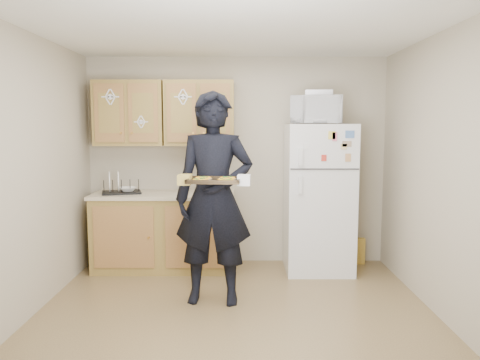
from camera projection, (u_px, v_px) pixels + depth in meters
The scene contains 23 objects.
floor at pixel (235, 320), 4.07m from camera, with size 3.60×3.60×0.00m, color brown.
ceiling at pixel (234, 24), 3.79m from camera, with size 3.60×3.60×0.00m, color white.
wall_back at pixel (237, 161), 5.72m from camera, with size 3.60×0.04×2.50m, color #AFA48D.
wall_front at pixel (229, 220), 2.14m from camera, with size 3.60×0.04×2.50m, color #AFA48D.
wall_left at pixel (21, 177), 3.93m from camera, with size 0.04×3.60×2.50m, color #AFA48D.
wall_right at pixel (449, 177), 3.93m from camera, with size 0.04×3.60×2.50m, color #AFA48D.
refrigerator at pixel (318, 198), 5.39m from camera, with size 0.75×0.70×1.70m, color white.
base_cabinet at pixel (164, 233), 5.50m from camera, with size 1.60×0.60×0.86m, color olive.
countertop at pixel (163, 195), 5.44m from camera, with size 1.64×0.64×0.04m, color beige.
upper_cab_left at pixel (130, 113), 5.47m from camera, with size 0.80×0.33×0.75m, color olive.
upper_cab_right at pixel (200, 113), 5.47m from camera, with size 0.80×0.33×0.75m, color olive.
cereal_box at pixel (356, 251), 5.71m from camera, with size 0.20×0.07×0.32m, color #F2DD55.
person at pixel (214, 198), 4.39m from camera, with size 0.73×0.48×2.00m, color black.
baking_tray at pixel (214, 181), 4.07m from camera, with size 0.46×0.34×0.04m, color black.
pizza_front_left at pixel (201, 180), 4.00m from camera, with size 0.15×0.15×0.02m, color yellow.
pizza_front_right at pixel (226, 180), 3.99m from camera, with size 0.15×0.15×0.02m, color yellow.
pizza_back_left at pixel (203, 178), 4.16m from camera, with size 0.15×0.15×0.02m, color yellow.
pizza_back_right at pixel (227, 178), 4.14m from camera, with size 0.15×0.15×0.02m, color yellow.
microwave at pixel (317, 110), 5.23m from camera, with size 0.56×0.38×0.31m, color white.
foil_pan at pixel (319, 93), 5.24m from camera, with size 0.30×0.21×0.06m, color silver.
dish_rack at pixel (121, 186), 5.43m from camera, with size 0.44×0.33×0.17m, color black.
bowl at pixel (128, 189), 5.44m from camera, with size 0.20×0.20×0.05m, color silver.
soap_bottle at pixel (220, 187), 5.36m from camera, with size 0.08×0.08×0.18m, color white.
Camera 1 is at (0.05, -3.91, 1.68)m, focal length 35.00 mm.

